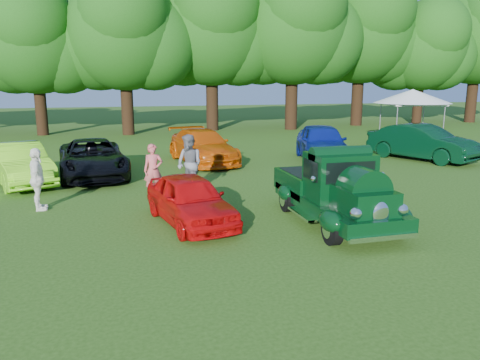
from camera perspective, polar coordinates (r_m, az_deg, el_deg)
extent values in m
plane|color=#2A4D12|center=(12.24, 4.89, -5.58)|extent=(120.00, 120.00, 0.00)
cylinder|color=black|center=(10.92, 11.18, -5.89)|extent=(0.22, 0.75, 0.75)
cylinder|color=black|center=(11.75, 18.61, -5.02)|extent=(0.22, 0.75, 0.75)
cylinder|color=black|center=(13.47, 5.75, -2.29)|extent=(0.22, 0.75, 0.75)
cylinder|color=black|center=(14.15, 12.16, -1.81)|extent=(0.22, 0.75, 0.75)
cube|color=black|center=(12.56, 11.60, -2.83)|extent=(1.75, 4.57, 0.35)
cube|color=black|center=(11.29, 14.80, -2.53)|extent=(1.12, 1.47, 0.63)
cube|color=black|center=(12.27, 12.03, 0.42)|extent=(1.59, 1.17, 1.22)
cube|color=black|center=(11.75, 13.30, 0.91)|extent=(1.32, 0.06, 0.53)
cube|color=black|center=(13.71, 9.06, -0.26)|extent=(1.75, 2.08, 0.59)
cube|color=black|center=(13.65, 9.10, 0.91)|extent=(1.50, 1.83, 0.05)
ellipsoid|color=black|center=(10.85, 11.07, -4.93)|extent=(0.50, 0.87, 0.50)
ellipsoid|color=black|center=(11.71, 18.80, -4.11)|extent=(0.50, 0.87, 0.50)
ellipsoid|color=black|center=(13.41, 5.53, -1.55)|extent=(0.39, 0.73, 0.43)
ellipsoid|color=black|center=(14.14, 12.41, -1.08)|extent=(0.39, 0.73, 0.43)
ellipsoid|color=white|center=(10.69, 16.79, -4.13)|extent=(0.41, 0.13, 0.61)
sphere|color=white|center=(10.45, 13.94, -3.99)|extent=(0.28, 0.28, 0.28)
sphere|color=white|center=(11.04, 19.13, -3.45)|extent=(0.28, 0.28, 0.28)
cube|color=white|center=(10.70, 17.06, -6.75)|extent=(1.65, 0.11, 0.11)
cube|color=white|center=(14.73, 7.35, -0.97)|extent=(1.65, 0.11, 0.11)
imported|color=#C20809|center=(12.31, -6.10, -2.37)|extent=(2.25, 4.03, 1.30)
imported|color=#75DA1D|center=(18.68, -25.26, 1.78)|extent=(3.08, 4.79, 1.49)
imported|color=black|center=(19.10, -17.52, 2.53)|extent=(2.93, 5.47, 1.46)
imported|color=#CA4D07|center=(21.48, -4.58, 4.11)|extent=(2.88, 5.44, 1.50)
imported|color=navy|center=(22.26, 9.94, 4.52)|extent=(3.27, 5.40, 1.72)
imported|color=black|center=(23.76, 21.32, 4.29)|extent=(3.64, 5.36, 1.67)
imported|color=#C55153|center=(15.38, -10.52, 1.18)|extent=(0.63, 0.41, 1.71)
imported|color=slate|center=(15.66, -6.18, 1.97)|extent=(1.16, 1.21, 1.96)
imported|color=white|center=(14.64, -23.47, 0.05)|extent=(0.50, 1.09, 1.82)
cube|color=white|center=(28.81, 20.21, 8.70)|extent=(3.49, 3.49, 0.12)
cone|color=white|center=(28.79, 20.28, 9.57)|extent=(5.12, 5.12, 0.78)
cylinder|color=slate|center=(27.18, 18.52, 6.07)|extent=(0.06, 0.06, 2.34)
cylinder|color=slate|center=(29.64, 16.69, 6.63)|extent=(0.06, 0.06, 2.34)
cylinder|color=slate|center=(28.24, 23.54, 5.90)|extent=(0.06, 0.06, 2.34)
cylinder|color=slate|center=(30.62, 21.38, 6.47)|extent=(0.06, 0.06, 2.34)
cylinder|color=black|center=(35.22, -23.11, 8.18)|extent=(0.77, 0.77, 3.85)
sphere|color=#17480F|center=(35.27, -23.71, 15.30)|extent=(7.04, 7.04, 7.04)
cylinder|color=black|center=(33.64, -13.59, 8.92)|extent=(0.83, 0.83, 4.15)
sphere|color=#17480F|center=(33.75, -14.00, 16.96)|extent=(7.59, 7.59, 7.59)
cylinder|color=black|center=(35.76, -3.41, 9.70)|extent=(0.91, 0.91, 4.53)
sphere|color=#17480F|center=(35.93, -3.52, 17.95)|extent=(8.28, 8.28, 8.28)
cylinder|color=black|center=(36.55, 6.28, 9.78)|extent=(0.93, 0.93, 4.63)
sphere|color=#17480F|center=(36.73, 6.48, 18.02)|extent=(8.46, 8.46, 8.46)
cylinder|color=black|center=(40.89, 14.10, 9.80)|extent=(0.95, 0.95, 4.74)
sphere|color=#17480F|center=(41.07, 14.50, 17.34)|extent=(8.66, 8.66, 8.66)
cylinder|color=black|center=(43.06, 20.85, 8.95)|extent=(0.79, 0.79, 3.95)
sphere|color=#17480F|center=(43.12, 21.31, 14.93)|extent=(7.23, 7.23, 7.23)
cylinder|color=black|center=(47.59, 26.41, 9.12)|extent=(0.93, 0.93, 4.64)
sphere|color=#17480F|center=(47.73, 27.02, 15.45)|extent=(8.48, 8.48, 8.48)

